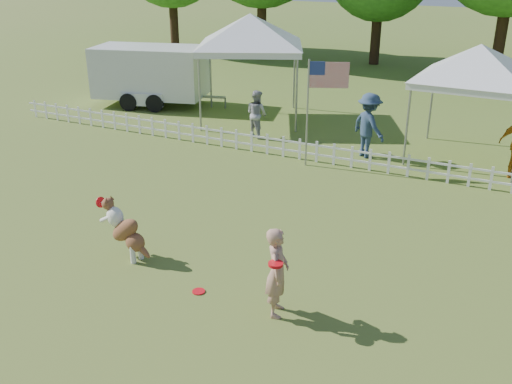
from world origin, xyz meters
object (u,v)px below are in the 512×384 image
handler (277,272)px  cargo_trailer (150,75)px  dog (126,230)px  frisbee_on_turf (199,291)px  flag_pole (307,114)px  canopy_tent_left (250,69)px  spectator_b (369,126)px  spectator_a (257,114)px  canopy_tent_right (473,105)px

handler → cargo_trailer: size_ratio=0.30×
dog → frisbee_on_turf: dog is taller
cargo_trailer → flag_pole: (7.74, -3.66, 0.32)m
canopy_tent_left → spectator_b: (4.77, -2.11, -0.81)m
canopy_tent_left → flag_pole: size_ratio=1.21×
dog → spectator_b: (2.38, 7.67, 0.34)m
spectator_a → cargo_trailer: bearing=1.2°
frisbee_on_turf → spectator_a: spectator_a is taller
canopy_tent_left → handler: bearing=-85.2°
canopy_tent_left → cargo_trailer: (-4.25, 0.11, -0.62)m
dog → canopy_tent_right: 10.07m
canopy_tent_left → canopy_tent_right: (7.29, -1.04, -0.18)m
dog → flag_pole: bearing=87.6°
frisbee_on_turf → canopy_tent_left: (-4.23, 10.22, 1.71)m
handler → dog: size_ratio=1.32×
handler → canopy_tent_left: bearing=10.7°
handler → canopy_tent_left: size_ratio=0.43×
canopy_tent_right → spectator_a: 6.25m
canopy_tent_left → cargo_trailer: size_ratio=0.69×
handler → spectator_b: (-0.89, 8.06, 0.16)m
handler → spectator_a: size_ratio=1.02×
canopy_tent_right → flag_pole: 4.56m
cargo_trailer → dog: bearing=-71.2°
dog → frisbee_on_turf: (1.83, -0.44, -0.55)m
dog → canopy_tent_left: canopy_tent_left is taller
canopy_tent_right → cargo_trailer: size_ratio=0.61×
canopy_tent_left → spectator_a: size_ratio=2.34×
dog → frisbee_on_turf: size_ratio=5.15×
frisbee_on_turf → cargo_trailer: (-8.48, 10.33, 1.09)m
handler → dog: handler is taller
canopy_tent_right → flag_pole: (-3.80, -2.51, -0.11)m
canopy_tent_left → spectator_b: 5.28m
handler → cargo_trailer: cargo_trailer is taller
handler → dog: 3.30m
dog → spectator_b: bearing=80.3°
flag_pole → canopy_tent_right: bearing=11.2°
handler → dog: (-3.27, 0.39, -0.18)m
frisbee_on_turf → handler: bearing=1.9°
dog → cargo_trailer: (-6.65, 9.90, 0.54)m
canopy_tent_left → flag_pole: (3.49, -3.55, -0.30)m
dog → cargo_trailer: size_ratio=0.23×
frisbee_on_turf → flag_pole: flag_pole is taller
frisbee_on_turf → spectator_a: (-3.08, 8.41, 0.73)m
dog → canopy_tent_left: bearing=111.3°
dog → spectator_b: spectator_b is taller
handler → spectator_b: 8.11m
cargo_trailer → spectator_a: cargo_trailer is taller
spectator_b → dog: bearing=107.6°
canopy_tent_left → canopy_tent_right: canopy_tent_left is taller
handler → flag_pole: size_ratio=0.52×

